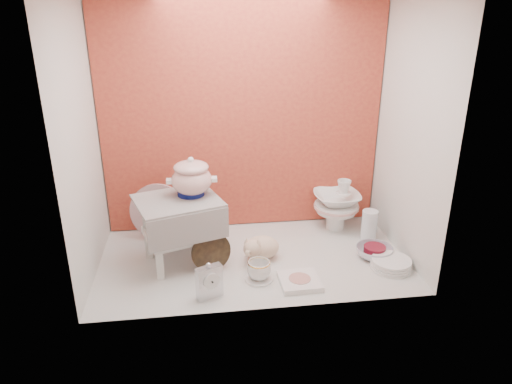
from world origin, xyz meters
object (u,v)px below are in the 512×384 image
at_px(soup_tureen, 192,176).
at_px(floral_platter, 159,212).
at_px(mantel_clock, 209,280).
at_px(plush_pig, 262,247).
at_px(step_stool, 179,231).
at_px(dinner_plate_stack, 391,264).
at_px(gold_rim_teacup, 259,270).
at_px(porcelain_tower, 336,204).
at_px(crystal_bowl, 374,252).
at_px(blue_white_vase, 175,221).

xyz_separation_m(soup_tureen, floral_platter, (-0.22, 0.25, -0.32)).
distance_m(soup_tureen, mantel_clock, 0.61).
relative_size(floral_platter, plush_pig, 1.43).
bearing_deg(floral_platter, plush_pig, -29.05).
bearing_deg(step_stool, dinner_plate_stack, -29.59).
distance_m(plush_pig, gold_rim_teacup, 0.23).
height_order(plush_pig, gold_rim_teacup, plush_pig).
relative_size(plush_pig, dinner_plate_stack, 1.11).
bearing_deg(floral_platter, soup_tureen, -49.07).
height_order(dinner_plate_stack, porcelain_tower, porcelain_tower).
bearing_deg(soup_tureen, crystal_bowl, -8.56).
height_order(floral_platter, crystal_bowl, floral_platter).
distance_m(step_stool, floral_platter, 0.33).
xyz_separation_m(dinner_plate_stack, crystal_bowl, (-0.05, 0.14, 0.00)).
xyz_separation_m(plush_pig, dinner_plate_stack, (0.72, -0.21, -0.05)).
bearing_deg(floral_platter, step_stool, -66.48).
height_order(floral_platter, mantel_clock, floral_platter).
bearing_deg(blue_white_vase, crystal_bowl, -17.92).
height_order(soup_tureen, gold_rim_teacup, soup_tureen).
xyz_separation_m(gold_rim_teacup, porcelain_tower, (0.60, 0.57, 0.11)).
xyz_separation_m(step_stool, dinner_plate_stack, (1.19, -0.24, -0.17)).
bearing_deg(porcelain_tower, dinner_plate_stack, -73.13).
height_order(blue_white_vase, dinner_plate_stack, blue_white_vase).
bearing_deg(porcelain_tower, crystal_bowl, -74.21).
relative_size(mantel_clock, plush_pig, 0.76).
xyz_separation_m(step_stool, porcelain_tower, (1.03, 0.31, -0.02)).
bearing_deg(blue_white_vase, floral_platter, 163.33).
distance_m(blue_white_vase, crystal_bowl, 1.25).
bearing_deg(dinner_plate_stack, blue_white_vase, 157.22).
xyz_separation_m(soup_tureen, mantel_clock, (0.07, -0.44, -0.41)).
height_order(soup_tureen, blue_white_vase, soup_tureen).
bearing_deg(gold_rim_teacup, porcelain_tower, 43.65).
relative_size(blue_white_vase, plush_pig, 1.04).
xyz_separation_m(step_stool, crystal_bowl, (1.14, -0.11, -0.16)).
bearing_deg(crystal_bowl, mantel_clock, -164.11).
height_order(soup_tureen, dinner_plate_stack, soup_tureen).
bearing_deg(crystal_bowl, plush_pig, 173.75).
height_order(blue_white_vase, plush_pig, blue_white_vase).
bearing_deg(dinner_plate_stack, plush_pig, 163.84).
bearing_deg(gold_rim_teacup, floral_platter, 134.66).
relative_size(gold_rim_teacup, crystal_bowl, 0.60).
xyz_separation_m(floral_platter, crystal_bowl, (1.28, -0.41, -0.15)).
xyz_separation_m(dinner_plate_stack, porcelain_tower, (-0.17, 0.55, 0.14)).
distance_m(dinner_plate_stack, porcelain_tower, 0.59).
relative_size(step_stool, plush_pig, 1.72).
bearing_deg(step_stool, soup_tureen, 13.48).
relative_size(soup_tureen, floral_platter, 0.72).
distance_m(gold_rim_teacup, crystal_bowl, 0.74).
bearing_deg(step_stool, crystal_bowl, -23.47).
distance_m(soup_tureen, porcelain_tower, 1.03).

